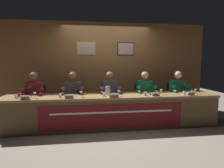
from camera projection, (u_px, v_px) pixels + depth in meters
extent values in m
plane|color=gray|center=(112.00, 126.00, 4.06)|extent=(12.00, 12.00, 0.00)
cube|color=brown|center=(106.00, 68.00, 5.22)|extent=(5.97, 0.12, 2.60)
cube|color=tan|center=(86.00, 48.00, 5.01)|extent=(0.52, 0.02, 0.36)
cube|color=gray|center=(86.00, 48.00, 5.00)|extent=(0.48, 0.01, 0.32)
cube|color=black|center=(126.00, 49.00, 5.16)|extent=(0.49, 0.02, 0.37)
cube|color=gray|center=(126.00, 49.00, 5.15)|extent=(0.45, 0.01, 0.33)
cube|color=olive|center=(112.00, 96.00, 3.98)|extent=(4.77, 0.73, 0.05)
cube|color=brown|center=(114.00, 116.00, 3.68)|extent=(4.71, 0.04, 0.67)
cube|color=brown|center=(2.00, 116.00, 3.72)|extent=(0.08, 0.65, 0.67)
cube|color=brown|center=(206.00, 108.00, 4.33)|extent=(0.08, 0.65, 0.67)
cube|color=maroon|center=(113.00, 117.00, 3.66)|extent=(2.99, 0.01, 0.52)
cube|color=white|center=(113.00, 112.00, 3.64)|extent=(2.54, 0.00, 0.04)
cylinder|color=black|center=(37.00, 122.00, 4.29)|extent=(0.44, 0.44, 0.02)
cylinder|color=black|center=(36.00, 113.00, 4.26)|extent=(0.05, 0.05, 0.41)
cube|color=#232328|center=(36.00, 104.00, 4.24)|extent=(0.44, 0.44, 0.03)
cube|color=#232328|center=(38.00, 93.00, 4.41)|extent=(0.40, 0.05, 0.44)
cylinder|color=black|center=(27.00, 118.00, 3.91)|extent=(0.10, 0.10, 0.47)
cylinder|color=black|center=(36.00, 117.00, 3.93)|extent=(0.10, 0.10, 0.47)
cylinder|color=black|center=(28.00, 104.00, 4.02)|extent=(0.13, 0.34, 0.13)
cylinder|color=black|center=(37.00, 103.00, 4.05)|extent=(0.13, 0.34, 0.13)
cube|color=maroon|center=(35.00, 92.00, 4.17)|extent=(0.36, 0.20, 0.48)
sphere|color=brown|center=(34.00, 76.00, 4.11)|extent=(0.19, 0.19, 0.19)
sphere|color=#331E0F|center=(34.00, 76.00, 4.12)|extent=(0.17, 0.17, 0.17)
cylinder|color=maroon|center=(24.00, 92.00, 4.05)|extent=(0.09, 0.30, 0.25)
cylinder|color=maroon|center=(43.00, 92.00, 4.10)|extent=(0.09, 0.30, 0.25)
cylinder|color=maroon|center=(21.00, 94.00, 3.89)|extent=(0.07, 0.24, 0.07)
cylinder|color=maroon|center=(41.00, 94.00, 3.94)|extent=(0.07, 0.24, 0.07)
cube|color=white|center=(25.00, 98.00, 3.46)|extent=(0.19, 0.03, 0.08)
cube|color=white|center=(25.00, 97.00, 3.49)|extent=(0.19, 0.03, 0.08)
cube|color=black|center=(25.00, 98.00, 3.45)|extent=(0.13, 0.01, 0.01)
cylinder|color=white|center=(35.00, 98.00, 3.59)|extent=(0.06, 0.06, 0.00)
cylinder|color=white|center=(35.00, 97.00, 3.59)|extent=(0.01, 0.01, 0.05)
cone|color=white|center=(35.00, 94.00, 3.58)|extent=(0.06, 0.06, 0.06)
cylinder|color=#B21E2D|center=(35.00, 94.00, 3.58)|extent=(0.04, 0.04, 0.04)
cylinder|color=silver|center=(16.00, 96.00, 3.59)|extent=(0.06, 0.06, 0.08)
cylinder|color=silver|center=(16.00, 97.00, 3.59)|extent=(0.05, 0.05, 0.05)
cylinder|color=black|center=(29.00, 97.00, 3.72)|extent=(0.06, 0.06, 0.02)
cylinder|color=black|center=(30.00, 92.00, 3.77)|extent=(0.01, 0.13, 0.18)
sphere|color=#2D2D2D|center=(31.00, 87.00, 3.82)|extent=(0.03, 0.03, 0.03)
cylinder|color=black|center=(74.00, 121.00, 4.40)|extent=(0.44, 0.44, 0.02)
cylinder|color=black|center=(74.00, 112.00, 4.38)|extent=(0.05, 0.05, 0.41)
cube|color=#232328|center=(74.00, 103.00, 4.35)|extent=(0.44, 0.44, 0.03)
cube|color=#232328|center=(74.00, 93.00, 4.52)|extent=(0.40, 0.05, 0.44)
cylinder|color=black|center=(68.00, 116.00, 4.02)|extent=(0.10, 0.10, 0.47)
cylinder|color=black|center=(77.00, 116.00, 4.05)|extent=(0.10, 0.10, 0.47)
cylinder|color=black|center=(68.00, 103.00, 4.14)|extent=(0.13, 0.34, 0.13)
cylinder|color=black|center=(77.00, 102.00, 4.16)|extent=(0.13, 0.34, 0.13)
cube|color=#38383D|center=(73.00, 91.00, 4.29)|extent=(0.36, 0.20, 0.48)
sphere|color=brown|center=(73.00, 76.00, 4.23)|extent=(0.19, 0.19, 0.19)
sphere|color=#331E0F|center=(73.00, 75.00, 4.24)|extent=(0.17, 0.17, 0.17)
cylinder|color=#38383D|center=(64.00, 91.00, 4.16)|extent=(0.09, 0.30, 0.25)
cylinder|color=#38383D|center=(82.00, 91.00, 4.22)|extent=(0.09, 0.30, 0.25)
cylinder|color=#38383D|center=(63.00, 93.00, 4.01)|extent=(0.07, 0.24, 0.07)
cylinder|color=#38383D|center=(82.00, 93.00, 4.06)|extent=(0.07, 0.24, 0.07)
cube|color=white|center=(69.00, 97.00, 3.58)|extent=(0.18, 0.03, 0.08)
cube|color=white|center=(69.00, 96.00, 3.61)|extent=(0.18, 0.03, 0.08)
cube|color=black|center=(69.00, 97.00, 3.57)|extent=(0.13, 0.01, 0.01)
cylinder|color=white|center=(81.00, 97.00, 3.73)|extent=(0.06, 0.06, 0.00)
cylinder|color=white|center=(81.00, 96.00, 3.73)|extent=(0.01, 0.01, 0.05)
cone|color=white|center=(81.00, 93.00, 3.72)|extent=(0.06, 0.06, 0.06)
cylinder|color=#B21E2D|center=(81.00, 93.00, 3.72)|extent=(0.04, 0.04, 0.04)
cylinder|color=silver|center=(60.00, 96.00, 3.67)|extent=(0.06, 0.06, 0.08)
cylinder|color=silver|center=(60.00, 96.00, 3.67)|extent=(0.05, 0.05, 0.05)
cylinder|color=black|center=(72.00, 96.00, 3.82)|extent=(0.06, 0.06, 0.02)
cylinder|color=black|center=(72.00, 91.00, 3.87)|extent=(0.01, 0.13, 0.18)
sphere|color=#2D2D2D|center=(72.00, 86.00, 3.92)|extent=(0.03, 0.03, 0.03)
cylinder|color=black|center=(110.00, 119.00, 4.52)|extent=(0.44, 0.44, 0.02)
cylinder|color=black|center=(110.00, 111.00, 4.50)|extent=(0.05, 0.05, 0.41)
cube|color=#232328|center=(110.00, 102.00, 4.47)|extent=(0.44, 0.44, 0.03)
cube|color=#232328|center=(109.00, 92.00, 4.64)|extent=(0.40, 0.05, 0.44)
cylinder|color=black|center=(107.00, 115.00, 4.14)|extent=(0.10, 0.10, 0.47)
cylinder|color=black|center=(116.00, 114.00, 4.16)|extent=(0.10, 0.10, 0.47)
cylinder|color=black|center=(106.00, 102.00, 4.25)|extent=(0.13, 0.34, 0.13)
cylinder|color=black|center=(115.00, 101.00, 4.28)|extent=(0.13, 0.34, 0.13)
cube|color=#38383D|center=(110.00, 91.00, 4.41)|extent=(0.36, 0.20, 0.48)
sphere|color=brown|center=(110.00, 76.00, 4.34)|extent=(0.19, 0.19, 0.19)
sphere|color=#593819|center=(110.00, 75.00, 4.36)|extent=(0.17, 0.17, 0.17)
cylinder|color=#38383D|center=(102.00, 91.00, 4.28)|extent=(0.09, 0.30, 0.25)
cylinder|color=#38383D|center=(119.00, 90.00, 4.33)|extent=(0.09, 0.30, 0.25)
cylinder|color=#38383D|center=(102.00, 93.00, 4.12)|extent=(0.07, 0.24, 0.07)
cylinder|color=#38383D|center=(120.00, 92.00, 4.18)|extent=(0.07, 0.24, 0.07)
cube|color=white|center=(114.00, 96.00, 3.68)|extent=(0.20, 0.03, 0.08)
cube|color=white|center=(114.00, 95.00, 3.71)|extent=(0.20, 0.03, 0.08)
cube|color=black|center=(114.00, 96.00, 3.68)|extent=(0.14, 0.01, 0.01)
cylinder|color=white|center=(119.00, 96.00, 3.84)|extent=(0.06, 0.06, 0.00)
cylinder|color=white|center=(119.00, 95.00, 3.84)|extent=(0.01, 0.01, 0.05)
cone|color=white|center=(119.00, 92.00, 3.83)|extent=(0.06, 0.06, 0.06)
cylinder|color=#B21E2D|center=(119.00, 92.00, 3.83)|extent=(0.04, 0.04, 0.04)
cylinder|color=silver|center=(104.00, 94.00, 3.80)|extent=(0.06, 0.06, 0.08)
cylinder|color=silver|center=(104.00, 95.00, 3.80)|extent=(0.05, 0.05, 0.05)
cylinder|color=black|center=(112.00, 95.00, 3.90)|extent=(0.06, 0.06, 0.02)
cylinder|color=black|center=(111.00, 90.00, 3.95)|extent=(0.01, 0.13, 0.18)
sphere|color=#2D2D2D|center=(111.00, 86.00, 4.00)|extent=(0.03, 0.03, 0.03)
cylinder|color=black|center=(143.00, 118.00, 4.64)|extent=(0.44, 0.44, 0.02)
cylinder|color=black|center=(144.00, 110.00, 4.61)|extent=(0.05, 0.05, 0.41)
cube|color=#232328|center=(144.00, 101.00, 4.59)|extent=(0.44, 0.44, 0.03)
cube|color=#232328|center=(142.00, 91.00, 4.76)|extent=(0.40, 0.05, 0.44)
cylinder|color=black|center=(144.00, 113.00, 4.25)|extent=(0.10, 0.10, 0.47)
cylinder|color=black|center=(152.00, 113.00, 4.28)|extent=(0.10, 0.10, 0.47)
cylinder|color=black|center=(142.00, 101.00, 4.37)|extent=(0.13, 0.34, 0.13)
cylinder|color=black|center=(150.00, 100.00, 4.40)|extent=(0.13, 0.34, 0.13)
cube|color=#196047|center=(144.00, 90.00, 4.52)|extent=(0.36, 0.20, 0.48)
sphere|color=tan|center=(145.00, 75.00, 4.46)|extent=(0.19, 0.19, 0.19)
sphere|color=#331E0F|center=(145.00, 75.00, 4.47)|extent=(0.17, 0.17, 0.17)
cylinder|color=#196047|center=(137.00, 90.00, 4.39)|extent=(0.09, 0.30, 0.25)
cylinder|color=#196047|center=(154.00, 90.00, 4.45)|extent=(0.09, 0.30, 0.25)
cylinder|color=#196047|center=(139.00, 92.00, 4.24)|extent=(0.07, 0.24, 0.07)
cylinder|color=#196047|center=(156.00, 91.00, 4.29)|extent=(0.07, 0.24, 0.07)
cube|color=white|center=(156.00, 94.00, 3.83)|extent=(0.18, 0.03, 0.08)
cube|color=white|center=(155.00, 94.00, 3.87)|extent=(0.18, 0.03, 0.08)
cube|color=black|center=(156.00, 94.00, 3.83)|extent=(0.12, 0.01, 0.01)
cylinder|color=white|center=(161.00, 95.00, 4.00)|extent=(0.06, 0.06, 0.00)
cylinder|color=white|center=(161.00, 93.00, 4.00)|extent=(0.01, 0.01, 0.05)
cone|color=white|center=(161.00, 91.00, 3.99)|extent=(0.06, 0.06, 0.06)
cylinder|color=yellow|center=(161.00, 91.00, 3.99)|extent=(0.04, 0.04, 0.04)
cylinder|color=silver|center=(145.00, 94.00, 3.89)|extent=(0.06, 0.06, 0.08)
cylinder|color=silver|center=(145.00, 95.00, 3.90)|extent=(0.05, 0.05, 0.05)
cylinder|color=black|center=(151.00, 94.00, 4.02)|extent=(0.06, 0.06, 0.02)
cylinder|color=black|center=(150.00, 90.00, 4.07)|extent=(0.01, 0.13, 0.18)
sphere|color=#2D2D2D|center=(149.00, 85.00, 4.12)|extent=(0.03, 0.03, 0.03)
cylinder|color=black|center=(176.00, 116.00, 4.75)|extent=(0.44, 0.44, 0.02)
cylinder|color=black|center=(176.00, 109.00, 4.73)|extent=(0.05, 0.05, 0.41)
cube|color=#232328|center=(176.00, 100.00, 4.70)|extent=(0.44, 0.44, 0.03)
cube|color=#232328|center=(173.00, 91.00, 4.87)|extent=(0.40, 0.05, 0.44)
cylinder|color=black|center=(179.00, 112.00, 4.37)|extent=(0.10, 0.10, 0.47)
cylinder|color=black|center=(187.00, 112.00, 4.40)|extent=(0.10, 0.10, 0.47)
cylinder|color=black|center=(176.00, 100.00, 4.49)|extent=(0.13, 0.34, 0.13)
cylinder|color=black|center=(184.00, 99.00, 4.51)|extent=(0.13, 0.34, 0.13)
cube|color=#196047|center=(177.00, 89.00, 4.64)|extent=(0.36, 0.20, 0.48)
sphere|color=beige|center=(178.00, 75.00, 4.58)|extent=(0.19, 0.19, 0.19)
sphere|color=gray|center=(178.00, 74.00, 4.59)|extent=(0.17, 0.17, 0.17)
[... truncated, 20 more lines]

